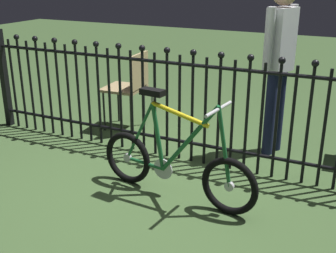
% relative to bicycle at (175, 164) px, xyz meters
% --- Properties ---
extents(ground_plane, '(20.00, 20.00, 0.00)m').
position_rel_bicycle_xyz_m(ground_plane, '(-0.28, -0.08, -0.30)').
color(ground_plane, '#3F5A30').
extents(iron_fence, '(4.63, 0.07, 1.15)m').
position_rel_bicycle_xyz_m(iron_fence, '(-0.33, 0.72, 0.29)').
color(iron_fence, black).
rests_on(iron_fence, ground).
extents(bicycle, '(1.45, 0.40, 0.90)m').
position_rel_bicycle_xyz_m(bicycle, '(0.00, 0.00, 0.00)').
color(bicycle, black).
rests_on(bicycle, ground).
extents(chair_tan, '(0.47, 0.47, 0.91)m').
position_rel_bicycle_xyz_m(chair_tan, '(-1.16, 1.26, 0.26)').
color(chair_tan, black).
rests_on(chair_tan, ground).
extents(person_visitor, '(0.26, 0.46, 1.70)m').
position_rel_bicycle_xyz_m(person_visitor, '(0.50, 1.31, 0.73)').
color(person_visitor, '#191E3F').
rests_on(person_visitor, ground).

